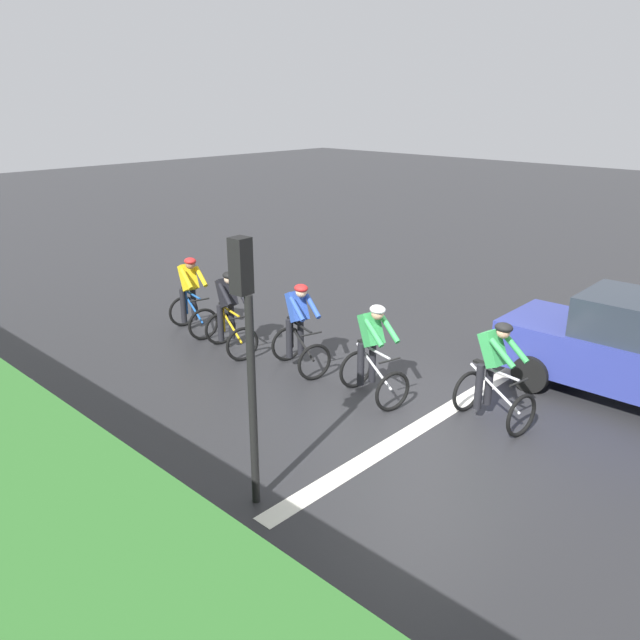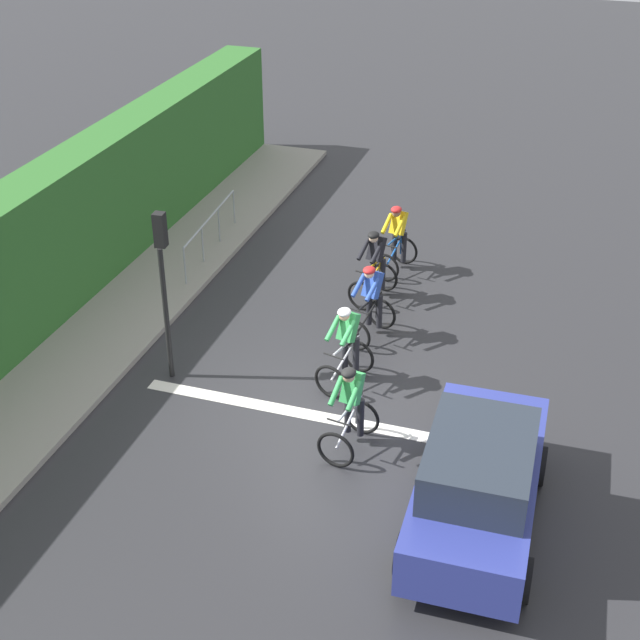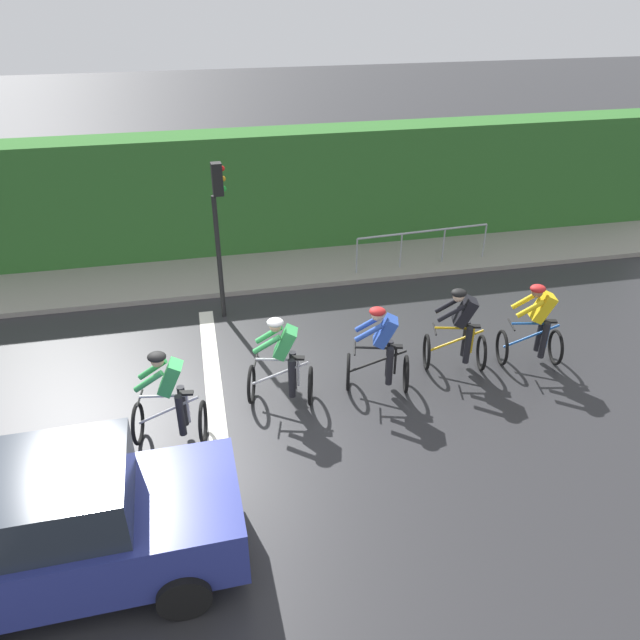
% 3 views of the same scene
% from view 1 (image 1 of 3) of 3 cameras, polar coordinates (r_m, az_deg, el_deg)
% --- Properties ---
extents(ground_plane, '(80.00, 80.00, 0.00)m').
position_cam_1_polar(ground_plane, '(10.22, 9.07, -8.65)').
color(ground_plane, '#28282B').
extents(sidewalk_kerb, '(2.80, 21.52, 0.12)m').
position_cam_1_polar(sidewalk_kerb, '(8.67, -25.99, -15.71)').
color(sidewalk_kerb, gray).
rests_on(sidewalk_kerb, ground).
extents(road_marking_stop_line, '(7.00, 0.30, 0.01)m').
position_cam_1_polar(road_marking_stop_line, '(10.13, 9.90, -8.94)').
color(road_marking_stop_line, silver).
rests_on(road_marking_stop_line, ground).
extents(cyclist_lead, '(0.88, 1.19, 1.66)m').
position_cam_1_polar(cyclist_lead, '(13.61, -11.58, 2.08)').
color(cyclist_lead, black).
rests_on(cyclist_lead, ground).
extents(cyclist_second, '(0.92, 1.21, 1.66)m').
position_cam_1_polar(cyclist_second, '(12.42, -8.22, 0.58)').
color(cyclist_second, black).
rests_on(cyclist_second, ground).
extents(cyclist_mid, '(0.94, 1.22, 1.66)m').
position_cam_1_polar(cyclist_mid, '(11.49, -1.90, -0.79)').
color(cyclist_mid, black).
rests_on(cyclist_mid, ground).
extents(cyclist_fourth, '(0.93, 1.22, 1.66)m').
position_cam_1_polar(cyclist_fourth, '(10.41, 4.79, -3.06)').
color(cyclist_fourth, black).
rests_on(cyclist_fourth, ground).
extents(cyclist_trailing, '(0.84, 1.17, 1.66)m').
position_cam_1_polar(cyclist_trailing, '(9.96, 15.44, -4.80)').
color(cyclist_trailing, black).
rests_on(cyclist_trailing, ground).
extents(car_navy, '(1.97, 4.14, 1.76)m').
position_cam_1_polar(car_navy, '(11.55, 26.54, -2.41)').
color(car_navy, navy).
rests_on(car_navy, ground).
extents(traffic_light_near_crossing, '(0.22, 0.31, 3.34)m').
position_cam_1_polar(traffic_light_near_crossing, '(7.25, -6.69, -1.28)').
color(traffic_light_near_crossing, black).
rests_on(traffic_light_near_crossing, ground).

